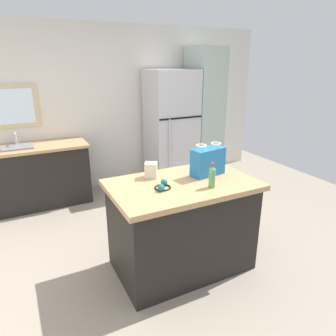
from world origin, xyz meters
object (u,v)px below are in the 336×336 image
Objects in this scene: kitchen_island at (182,225)px; ear_defenders at (163,186)px; bottle at (212,177)px; refrigerator at (171,128)px; tall_cabinet at (204,115)px; small_box at (151,170)px; shopping_bag at (208,161)px.

kitchen_island is 0.53m from ear_defenders.
refrigerator is at bearing 71.07° from bottle.
refrigerator is at bearing 65.24° from kitchen_island.
kitchen_island is 2.76m from tall_cabinet.
kitchen_island is 5.96× the size of bottle.
small_box reaches higher than ear_defenders.
tall_cabinet is 2.63m from small_box.
refrigerator is at bearing 57.63° from small_box.
tall_cabinet is 2.77m from bottle.
small_box is (-1.83, -1.89, -0.11)m from tall_cabinet.
bottle reaches higher than ear_defenders.
shopping_bag is 1.57× the size of bottle.
refrigerator reaches higher than bottle.
small_box is 0.61m from bottle.
kitchen_island is 6.50× the size of ear_defenders.
tall_cabinet is 14.63× the size of small_box.
bottle is at bearing -50.85° from kitchen_island.
tall_cabinet is at bearing 45.89° from small_box.
tall_cabinet reaches higher than refrigerator.
bottle is (0.18, -0.22, 0.56)m from kitchen_island.
kitchen_island is at bearing -114.76° from refrigerator.
ear_defenders is (-0.55, -0.11, -0.12)m from shopping_bag.
small_box is 0.72× the size of ear_defenders.
bottle is at bearing -23.68° from ear_defenders.
refrigerator is 0.84× the size of tall_cabinet.
kitchen_island is 0.62m from small_box.
ear_defenders is (-1.85, -2.18, -0.17)m from tall_cabinet.
tall_cabinet is (1.62, 2.14, 0.64)m from kitchen_island.
shopping_bag is at bearing 63.22° from bottle.
bottle reaches higher than small_box.
ear_defenders reaches higher than kitchen_island.
refrigerator is 12.36× the size of small_box.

